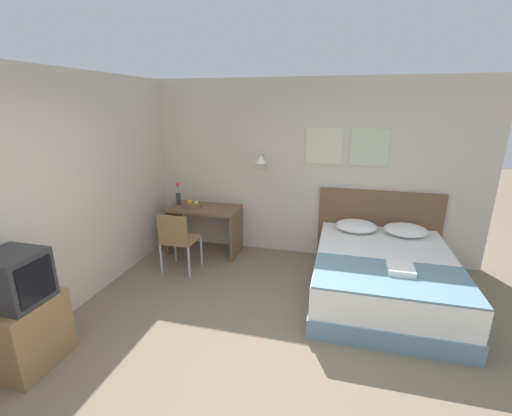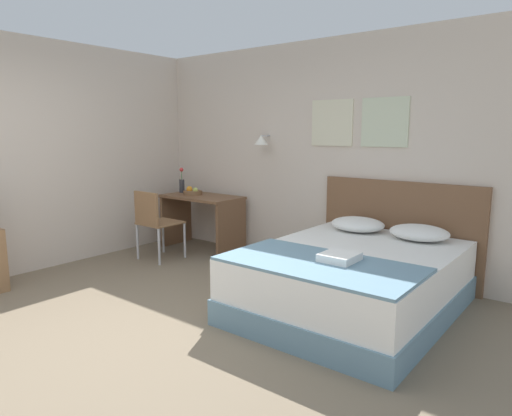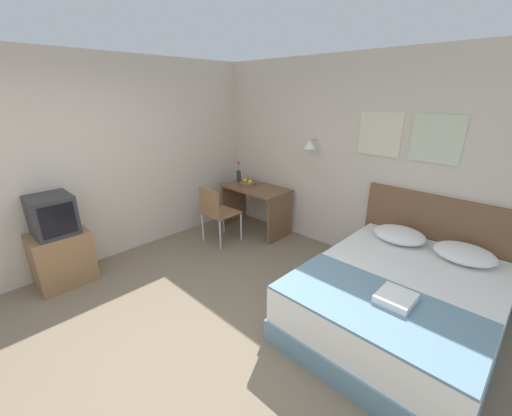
{
  "view_description": "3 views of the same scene",
  "coord_description": "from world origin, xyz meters",
  "px_view_note": "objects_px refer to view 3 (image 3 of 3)",
  "views": [
    {
      "loc": [
        0.64,
        -2.23,
        2.28
      ],
      "look_at": [
        -0.42,
        1.89,
        0.98
      ],
      "focal_mm": 24.0,
      "sensor_mm": 36.0,
      "label": 1
    },
    {
      "loc": [
        2.95,
        -1.86,
        1.61
      ],
      "look_at": [
        0.28,
        1.53,
        0.88
      ],
      "focal_mm": 32.0,
      "sensor_mm": 36.0,
      "label": 2
    },
    {
      "loc": [
        1.96,
        -1.0,
        2.17
      ],
      "look_at": [
        -0.32,
        1.36,
        0.96
      ],
      "focal_mm": 22.0,
      "sensor_mm": 36.0,
      "label": 3
    }
  ],
  "objects_px": {
    "pillow_left": "(399,235)",
    "desk": "(255,201)",
    "pillow_right": "(464,254)",
    "flower_vase": "(239,174)",
    "desk_chair": "(216,210)",
    "fruit_bowl": "(248,183)",
    "folded_towel_near_foot": "(396,298)",
    "throw_blanket": "(375,305)",
    "tv_stand": "(62,258)",
    "television": "(52,215)",
    "headboard": "(437,242)",
    "bed": "(398,302)"
  },
  "relations": [
    {
      "from": "folded_towel_near_foot",
      "to": "desk",
      "type": "height_order",
      "value": "desk"
    },
    {
      "from": "tv_stand",
      "to": "television",
      "type": "xyz_separation_m",
      "value": [
        0.0,
        0.0,
        0.55
      ]
    },
    {
      "from": "fruit_bowl",
      "to": "pillow_right",
      "type": "bearing_deg",
      "value": 0.51
    },
    {
      "from": "bed",
      "to": "tv_stand",
      "type": "bearing_deg",
      "value": -148.08
    },
    {
      "from": "desk",
      "to": "television",
      "type": "xyz_separation_m",
      "value": [
        -0.57,
        -2.71,
        0.36
      ]
    },
    {
      "from": "folded_towel_near_foot",
      "to": "tv_stand",
      "type": "relative_size",
      "value": 0.45
    },
    {
      "from": "pillow_right",
      "to": "bed",
      "type": "bearing_deg",
      "value": -113.54
    },
    {
      "from": "desk_chair",
      "to": "flower_vase",
      "type": "height_order",
      "value": "flower_vase"
    },
    {
      "from": "throw_blanket",
      "to": "flower_vase",
      "type": "distance_m",
      "value": 3.37
    },
    {
      "from": "headboard",
      "to": "desk_chair",
      "type": "xyz_separation_m",
      "value": [
        -2.69,
        -1.1,
        -0.02
      ]
    },
    {
      "from": "pillow_right",
      "to": "desk_chair",
      "type": "xyz_separation_m",
      "value": [
        -3.02,
        -0.78,
        -0.11
      ]
    },
    {
      "from": "bed",
      "to": "throw_blanket",
      "type": "relative_size",
      "value": 1.32
    },
    {
      "from": "throw_blanket",
      "to": "folded_towel_near_foot",
      "type": "distance_m",
      "value": 0.18
    },
    {
      "from": "headboard",
      "to": "desk_chair",
      "type": "relative_size",
      "value": 1.97
    },
    {
      "from": "pillow_right",
      "to": "fruit_bowl",
      "type": "xyz_separation_m",
      "value": [
        -3.11,
        -0.03,
        0.14
      ]
    },
    {
      "from": "pillow_right",
      "to": "flower_vase",
      "type": "xyz_separation_m",
      "value": [
        -3.38,
        0.04,
        0.23
      ]
    },
    {
      "from": "pillow_right",
      "to": "desk",
      "type": "xyz_separation_m",
      "value": [
        -2.94,
        -0.02,
        -0.13
      ]
    },
    {
      "from": "tv_stand",
      "to": "desk_chair",
      "type": "bearing_deg",
      "value": 75.73
    },
    {
      "from": "headboard",
      "to": "flower_vase",
      "type": "relative_size",
      "value": 4.88
    },
    {
      "from": "headboard",
      "to": "flower_vase",
      "type": "distance_m",
      "value": 3.09
    },
    {
      "from": "throw_blanket",
      "to": "desk",
      "type": "bearing_deg",
      "value": 153.11
    },
    {
      "from": "throw_blanket",
      "to": "fruit_bowl",
      "type": "distance_m",
      "value": 3.08
    },
    {
      "from": "pillow_left",
      "to": "flower_vase",
      "type": "bearing_deg",
      "value": 179.26
    },
    {
      "from": "desk",
      "to": "fruit_bowl",
      "type": "height_order",
      "value": "fruit_bowl"
    },
    {
      "from": "folded_towel_near_foot",
      "to": "television",
      "type": "xyz_separation_m",
      "value": [
        -3.29,
        -1.53,
        0.25
      ]
    },
    {
      "from": "bed",
      "to": "desk",
      "type": "distance_m",
      "value": 2.72
    },
    {
      "from": "pillow_left",
      "to": "pillow_right",
      "type": "height_order",
      "value": "same"
    },
    {
      "from": "fruit_bowl",
      "to": "television",
      "type": "height_order",
      "value": "television"
    },
    {
      "from": "pillow_left",
      "to": "flower_vase",
      "type": "distance_m",
      "value": 2.75
    },
    {
      "from": "folded_towel_near_foot",
      "to": "flower_vase",
      "type": "height_order",
      "value": "flower_vase"
    },
    {
      "from": "headboard",
      "to": "tv_stand",
      "type": "distance_m",
      "value": 4.42
    },
    {
      "from": "fruit_bowl",
      "to": "folded_towel_near_foot",
      "type": "bearing_deg",
      "value": -22.05
    },
    {
      "from": "bed",
      "to": "headboard",
      "type": "distance_m",
      "value": 1.09
    },
    {
      "from": "fruit_bowl",
      "to": "flower_vase",
      "type": "distance_m",
      "value": 0.3
    },
    {
      "from": "pillow_left",
      "to": "throw_blanket",
      "type": "bearing_deg",
      "value": -76.44
    },
    {
      "from": "headboard",
      "to": "tv_stand",
      "type": "bearing_deg",
      "value": -136.3
    },
    {
      "from": "pillow_left",
      "to": "fruit_bowl",
      "type": "relative_size",
      "value": 2.2
    },
    {
      "from": "pillow_left",
      "to": "desk",
      "type": "bearing_deg",
      "value": -179.61
    },
    {
      "from": "flower_vase",
      "to": "tv_stand",
      "type": "xyz_separation_m",
      "value": [
        -0.13,
        -2.77,
        -0.55
      ]
    },
    {
      "from": "desk_chair",
      "to": "desk",
      "type": "bearing_deg",
      "value": 83.99
    },
    {
      "from": "desk",
      "to": "fruit_bowl",
      "type": "xyz_separation_m",
      "value": [
        -0.17,
        -0.01,
        0.27
      ]
    },
    {
      "from": "pillow_left",
      "to": "throw_blanket",
      "type": "xyz_separation_m",
      "value": [
        0.32,
        -1.34,
        -0.06
      ]
    },
    {
      "from": "bed",
      "to": "throw_blanket",
      "type": "xyz_separation_m",
      "value": [
        -0.0,
        -0.6,
        0.3
      ]
    },
    {
      "from": "television",
      "to": "throw_blanket",
      "type": "bearing_deg",
      "value": 23.55
    },
    {
      "from": "headboard",
      "to": "desk",
      "type": "relative_size",
      "value": 1.58
    },
    {
      "from": "tv_stand",
      "to": "television",
      "type": "height_order",
      "value": "television"
    },
    {
      "from": "throw_blanket",
      "to": "fruit_bowl",
      "type": "relative_size",
      "value": 6.07
    },
    {
      "from": "bed",
      "to": "headboard",
      "type": "height_order",
      "value": "headboard"
    },
    {
      "from": "pillow_left",
      "to": "fruit_bowl",
      "type": "distance_m",
      "value": 2.46
    },
    {
      "from": "desk",
      "to": "tv_stand",
      "type": "bearing_deg",
      "value": -102.0
    }
  ]
}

